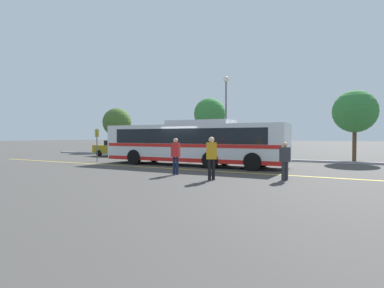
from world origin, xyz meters
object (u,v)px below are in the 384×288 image
object	(u,v)px
street_lamp	(226,100)
tree_2	(210,114)
transit_bus	(192,142)
pedestrian_0	(211,155)
parked_car_1	(161,149)
tree_1	(355,112)
tree_0	(117,122)
bus_stop_sign	(97,141)
pedestrian_2	(285,159)
parked_car_0	(116,148)
pedestrian_1	(176,154)

from	to	relation	value
street_lamp	tree_2	distance (m)	2.85
transit_bus	pedestrian_0	distance (m)	6.53
parked_car_1	transit_bus	bearing A→B (deg)	49.94
street_lamp	tree_1	world-z (taller)	street_lamp
transit_bus	tree_0	xyz separation A→B (m)	(-15.78, 10.66, 2.04)
bus_stop_sign	tree_0	xyz separation A→B (m)	(-8.22, 11.45, 2.00)
tree_1	pedestrian_0	bearing A→B (deg)	-112.80
transit_bus	pedestrian_2	bearing A→B (deg)	-121.51
parked_car_0	bus_stop_sign	size ratio (longest dim) A/B	1.74
parked_car_0	bus_stop_sign	world-z (taller)	bus_stop_sign
street_lamp	pedestrian_2	bearing A→B (deg)	-58.10
transit_bus	tree_2	distance (m)	9.82
transit_bus	pedestrian_2	xyz separation A→B (m)	(6.55, -3.89, -0.58)
tree_0	parked_car_0	bearing A→B (deg)	-49.20
parked_car_1	street_lamp	xyz separation A→B (m)	(4.98, 2.83, 4.32)
bus_stop_sign	pedestrian_0	bearing A→B (deg)	-112.76
pedestrian_0	bus_stop_sign	xyz separation A→B (m)	(-11.28, 4.55, 0.47)
parked_car_0	parked_car_1	distance (m)	5.05
bus_stop_sign	pedestrian_2	bearing A→B (deg)	-103.17
parked_car_0	tree_0	xyz separation A→B (m)	(-5.14, 5.95, 2.79)
transit_bus	street_lamp	size ratio (longest dim) A/B	1.73
pedestrian_1	parked_car_0	bearing A→B (deg)	136.15
parked_car_1	tree_2	bearing A→B (deg)	147.62
transit_bus	tree_2	xyz separation A→B (m)	(-2.83, 9.06, 2.51)
pedestrian_2	tree_1	size ratio (longest dim) A/B	0.31
pedestrian_0	parked_car_1	bearing A→B (deg)	97.29
transit_bus	bus_stop_sign	xyz separation A→B (m)	(-7.56, -0.80, 0.04)
pedestrian_1	tree_1	distance (m)	15.16
pedestrian_0	tree_0	distance (m)	25.35
parked_car_0	tree_1	bearing A→B (deg)	-83.62
pedestrian_0	pedestrian_1	size ratio (longest dim) A/B	1.04
parked_car_1	bus_stop_sign	distance (m)	5.98
parked_car_1	pedestrian_1	xyz separation A→B (m)	(6.99, -9.25, 0.29)
parked_car_0	parked_car_1	size ratio (longest dim) A/B	1.07
transit_bus	tree_0	size ratio (longest dim) A/B	2.34
parked_car_0	tree_1	distance (m)	20.54
pedestrian_1	street_lamp	distance (m)	12.89
transit_bus	pedestrian_1	world-z (taller)	transit_bus
pedestrian_1	tree_2	world-z (taller)	tree_2
pedestrian_2	tree_1	world-z (taller)	tree_1
tree_2	parked_car_1	bearing A→B (deg)	-122.89
bus_stop_sign	tree_2	size ratio (longest dim) A/B	0.44
pedestrian_0	street_lamp	size ratio (longest dim) A/B	0.26
parked_car_1	bus_stop_sign	bearing A→B (deg)	-18.88
pedestrian_1	street_lamp	xyz separation A→B (m)	(-2.01, 12.08, 4.04)
tree_1	bus_stop_sign	bearing A→B (deg)	-152.22
parked_car_1	pedestrian_1	world-z (taller)	pedestrian_1
transit_bus	pedestrian_0	xyz separation A→B (m)	(3.73, -5.35, -0.43)
parked_car_1	parked_car_0	bearing A→B (deg)	-88.54
parked_car_0	tree_2	xyz separation A→B (m)	(7.81, 4.36, 3.25)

